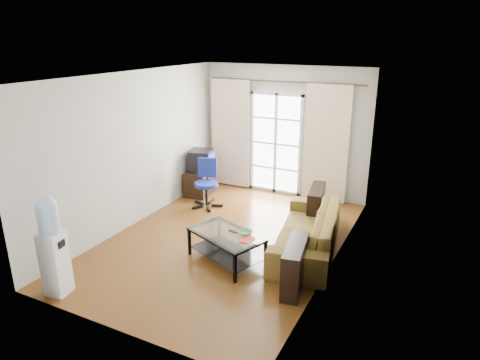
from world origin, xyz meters
name	(u,v)px	position (x,y,z in m)	size (l,w,h in m)	color
floor	(225,240)	(0.00, 0.00, 0.00)	(5.20, 5.20, 0.00)	brown
ceiling	(223,75)	(0.00, 0.00, 2.70)	(5.20, 5.20, 0.00)	white
wall_back	(284,131)	(0.00, 2.60, 1.35)	(3.60, 0.02, 2.70)	#B6B5AD
wall_front	(108,225)	(0.00, -2.60, 1.35)	(3.60, 0.02, 2.70)	#B6B5AD
wall_left	(135,150)	(-1.80, 0.00, 1.35)	(0.02, 5.20, 2.70)	#B6B5AD
wall_right	(337,179)	(1.80, 0.00, 1.35)	(0.02, 5.20, 2.70)	#B6B5AD
french_door	(276,144)	(-0.15, 2.54, 1.07)	(1.16, 0.06, 2.15)	white
curtain_rod	(284,81)	(0.00, 2.50, 2.38)	(0.04, 0.04, 3.30)	#4C3F2D
curtain_left	(231,134)	(-1.20, 2.48, 1.20)	(0.90, 0.07, 2.35)	beige
curtain_right	(326,144)	(0.95, 2.48, 1.20)	(0.90, 0.07, 2.35)	beige
radiator	(317,184)	(0.80, 2.50, 0.33)	(0.64, 0.12, 0.64)	gray
sofa	(307,230)	(1.31, 0.30, 0.33)	(1.25, 2.36, 0.66)	brown
coffee_table	(226,243)	(0.35, -0.61, 0.30)	(1.30, 1.03, 0.46)	silver
bowl	(245,232)	(0.60, -0.50, 0.49)	(0.26, 0.26, 0.05)	#2D7D3A
book	(242,239)	(0.65, -0.68, 0.47)	(0.18, 0.23, 0.02)	maroon
remote	(233,231)	(0.42, -0.51, 0.47)	(0.15, 0.04, 0.02)	black
tv_stand	(200,182)	(-1.54, 1.70, 0.26)	(0.47, 0.71, 0.52)	black
crt_tv	(200,160)	(-1.53, 1.73, 0.74)	(0.57, 0.58, 0.45)	black
task_chair	(207,193)	(-1.05, 1.16, 0.28)	(0.85, 0.85, 0.95)	black
water_cooler	(52,244)	(-1.25, -2.35, 0.72)	(0.33, 0.32, 1.38)	white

